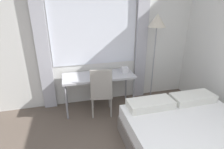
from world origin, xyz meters
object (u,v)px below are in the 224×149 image
Objects in this scene: telephone at (125,70)px; standing_lamp at (157,27)px; desk_chair at (101,90)px; book at (102,75)px; desk at (99,78)px; bed at (201,148)px.

standing_lamp is at bearing -4.50° from telephone.
desk_chair is 4.16× the size of book.
desk_chair is (-0.01, -0.27, -0.14)m from desk.
desk is at bearing 97.72° from desk_chair.
desk is at bearing 147.47° from book.
telephone is at bearing 175.50° from standing_lamp.
bed is at bearing -93.62° from standing_lamp.
book is at bearing 81.87° from desk_chair.
telephone is (0.54, 0.28, 0.25)m from desk_chair.
desk is 0.71× the size of bed.
desk is 0.54m from telephone.
telephone is (-0.49, 1.71, 0.52)m from bed.
desk is 2.02m from bed.
book is at bearing 120.19° from bed.
desk_chair is 0.50× the size of bed.
bed is (1.03, -1.42, -0.27)m from desk_chair.
desk is at bearing 178.39° from standing_lamp.
book is (0.06, -0.04, 0.07)m from desk.
book reaches higher than desk.
desk_chair is 0.52× the size of standing_lamp.
desk_chair reaches higher than desk.
bed is at bearing -44.67° from desk_chair.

